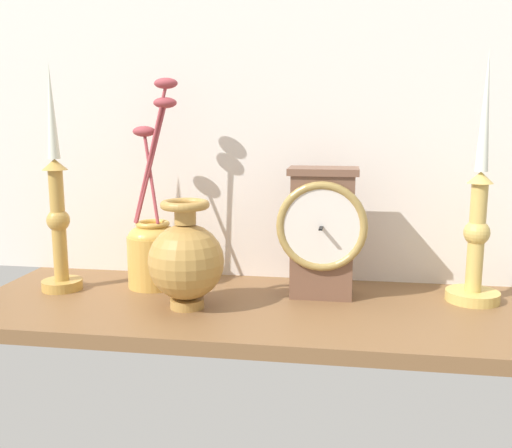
% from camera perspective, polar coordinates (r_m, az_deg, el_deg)
% --- Properties ---
extents(ground_plane, '(1.00, 0.36, 0.02)m').
position_cam_1_polar(ground_plane, '(0.99, 0.19, -8.67)').
color(ground_plane, brown).
extents(back_wall, '(1.20, 0.02, 0.65)m').
position_cam_1_polar(back_wall, '(1.12, 1.66, 11.03)').
color(back_wall, silver).
rests_on(back_wall, ground_plane).
extents(mantel_clock, '(0.16, 0.11, 0.23)m').
position_cam_1_polar(mantel_clock, '(1.01, 6.66, -0.68)').
color(mantel_clock, brown).
rests_on(mantel_clock, ground_plane).
extents(candlestick_tall_left, '(0.09, 0.09, 0.43)m').
position_cam_1_polar(candlestick_tall_left, '(1.04, 21.31, -0.24)').
color(candlestick_tall_left, tan).
rests_on(candlestick_tall_left, ground_plane).
extents(candlestick_tall_center, '(0.07, 0.07, 0.41)m').
position_cam_1_polar(candlestick_tall_center, '(1.10, -19.27, 1.11)').
color(candlestick_tall_center, '#BC9142').
rests_on(candlestick_tall_center, ground_plane).
extents(brass_vase_bulbous, '(0.13, 0.13, 0.18)m').
position_cam_1_polar(brass_vase_bulbous, '(0.95, -7.02, -3.55)').
color(brass_vase_bulbous, '#B18440').
rests_on(brass_vase_bulbous, ground_plane).
extents(brass_vase_jar, '(0.10, 0.10, 0.39)m').
position_cam_1_polar(brass_vase_jar, '(1.09, -10.22, -2.02)').
color(brass_vase_jar, gold).
rests_on(brass_vase_jar, ground_plane).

